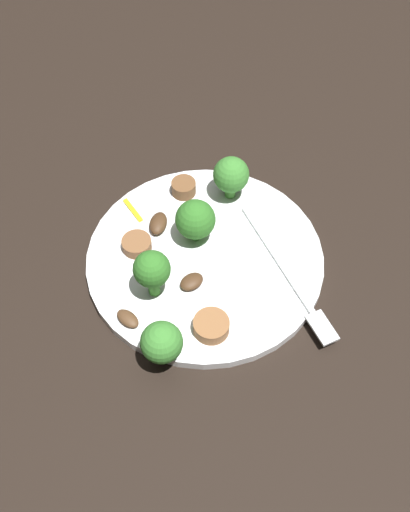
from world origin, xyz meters
name	(u,v)px	position (x,y,z in m)	size (l,w,h in m)	color
ground_plane	(205,262)	(0.00, 0.00, 0.00)	(1.40, 1.40, 0.00)	black
plate	(205,259)	(0.00, 0.00, 0.01)	(0.25, 0.25, 0.01)	white
fork	(292,281)	(0.06, 0.07, 0.01)	(0.18, 0.02, 0.00)	silver
broccoli_floret_0	(231,175)	(-0.07, 0.06, 0.04)	(0.04, 0.04, 0.05)	#408630
broccoli_floret_1	(195,220)	(-0.03, 0.00, 0.04)	(0.04, 0.04, 0.05)	#347525
broccoli_floret_2	(152,270)	(0.02, -0.06, 0.05)	(0.04, 0.04, 0.06)	#347525
broccoli_floret_3	(162,343)	(0.09, -0.08, 0.04)	(0.04, 0.04, 0.05)	#408630
sausage_slice_0	(211,326)	(0.08, -0.03, 0.02)	(0.03, 0.03, 0.01)	brown
sausage_slice_1	(184,188)	(-0.09, 0.01, 0.02)	(0.03, 0.03, 0.02)	brown
sausage_slice_2	(137,244)	(-0.04, -0.06, 0.02)	(0.03, 0.03, 0.01)	brown
mushroom_0	(128,319)	(0.04, -0.10, 0.01)	(0.03, 0.01, 0.01)	#4C331E
mushroom_1	(192,282)	(0.03, -0.03, 0.02)	(0.03, 0.02, 0.01)	#422B19
mushroom_2	(158,223)	(-0.05, -0.03, 0.02)	(0.03, 0.02, 0.01)	#422B19
pepper_strip_0	(133,210)	(-0.09, -0.05, 0.01)	(0.04, 0.00, 0.00)	yellow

